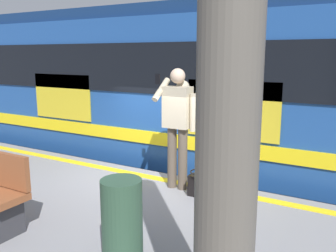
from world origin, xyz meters
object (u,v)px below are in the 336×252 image
at_px(passenger, 178,119).
at_px(trash_bin, 122,223).
at_px(train_carriage, 175,84).
at_px(handbag, 201,185).
at_px(station_column, 229,95).

relative_size(passenger, trash_bin, 2.09).
distance_m(train_carriage, passenger, 2.76).
height_order(passenger, handbag, passenger).
relative_size(handbag, station_column, 0.11).
xyz_separation_m(passenger, handbag, (-0.45, 0.13, -0.90)).
height_order(passenger, station_column, station_column).
bearing_deg(train_carriage, handbag, 125.84).
bearing_deg(train_carriage, trash_bin, 113.02).
xyz_separation_m(passenger, trash_bin, (-0.54, 2.09, -0.64)).
xyz_separation_m(train_carriage, trash_bin, (-1.90, 4.47, -0.94)).
height_order(handbag, station_column, station_column).
xyz_separation_m(passenger, station_column, (-1.77, 2.66, 0.70)).
relative_size(station_column, trash_bin, 4.09).
distance_m(train_carriage, handbag, 3.32).
bearing_deg(passenger, train_carriage, -60.24).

